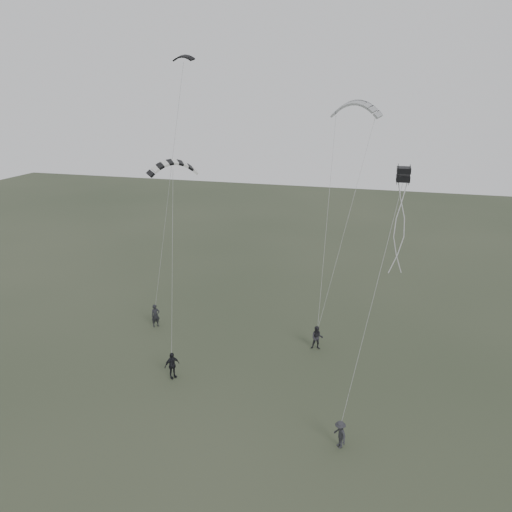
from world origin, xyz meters
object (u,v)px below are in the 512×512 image
(flyer_right, at_px, (317,338))
(kite_pale_large, at_px, (356,103))
(flyer_center, at_px, (172,365))
(kite_dark_small, at_px, (183,56))
(flyer_far, at_px, (340,434))
(kite_box, at_px, (403,174))
(kite_striped, at_px, (173,162))
(flyer_left, at_px, (156,316))

(flyer_right, bearing_deg, kite_pale_large, 71.82)
(flyer_center, height_order, kite_dark_small, kite_dark_small)
(flyer_right, height_order, kite_pale_large, kite_pale_large)
(kite_dark_small, bearing_deg, flyer_far, -34.22)
(kite_box, bearing_deg, flyer_center, -174.03)
(kite_dark_small, height_order, kite_striped, kite_dark_small)
(flyer_right, distance_m, flyer_center, 10.57)
(flyer_left, xyz_separation_m, kite_pale_large, (14.05, 6.90, 16.03))
(flyer_left, height_order, flyer_far, flyer_left)
(kite_box, bearing_deg, kite_dark_small, 150.62)
(flyer_left, height_order, kite_box, kite_box)
(flyer_center, distance_m, kite_dark_small, 21.92)
(kite_striped, bearing_deg, flyer_right, -26.85)
(flyer_left, height_order, flyer_right, flyer_left)
(flyer_left, bearing_deg, kite_box, -59.22)
(flyer_center, bearing_deg, kite_box, -45.04)
(flyer_center, xyz_separation_m, kite_pale_large, (9.62, 13.40, 16.05))
(kite_striped, bearing_deg, kite_pale_large, 1.22)
(flyer_left, bearing_deg, kite_dark_small, 19.00)
(flyer_right, bearing_deg, flyer_left, 170.47)
(flyer_far, height_order, kite_striped, kite_striped)
(flyer_right, relative_size, flyer_center, 0.98)
(flyer_far, bearing_deg, flyer_right, 158.21)
(flyer_center, bearing_deg, kite_dark_small, 51.38)
(kite_box, bearing_deg, flyer_right, 135.54)
(kite_pale_large, bearing_deg, kite_dark_small, -151.61)
(kite_dark_small, distance_m, kite_box, 19.11)
(flyer_left, height_order, flyer_center, flyer_left)
(kite_pale_large, bearing_deg, kite_box, -58.80)
(kite_dark_small, bearing_deg, flyer_left, -105.57)
(kite_dark_small, xyz_separation_m, kite_pale_large, (12.28, 3.31, -3.23))
(kite_pale_large, relative_size, kite_box, 5.11)
(kite_pale_large, bearing_deg, kite_striped, -126.62)
(flyer_right, distance_m, kite_box, 14.27)
(flyer_center, bearing_deg, flyer_left, 70.84)
(flyer_right, xyz_separation_m, flyer_center, (-8.46, -6.34, 0.02))
(kite_pale_large, bearing_deg, flyer_left, -140.53)
(flyer_far, bearing_deg, kite_box, 122.91)
(kite_dark_small, bearing_deg, kite_box, -16.41)
(flyer_right, xyz_separation_m, kite_pale_large, (1.17, 7.06, 16.06))
(flyer_center, height_order, kite_striped, kite_striped)
(flyer_right, relative_size, kite_striped, 0.54)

